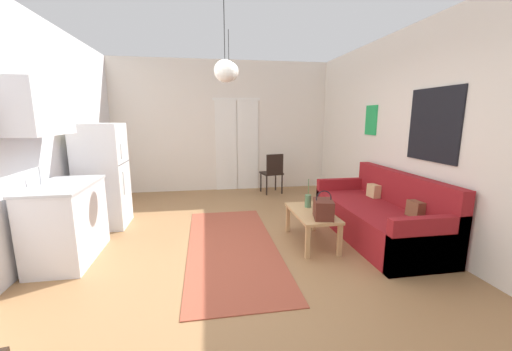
% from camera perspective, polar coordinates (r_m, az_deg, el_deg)
% --- Properties ---
extents(ground_plane, '(5.33, 7.66, 0.10)m').
position_cam_1_polar(ground_plane, '(3.75, -2.29, -15.98)').
color(ground_plane, '#996D44').
extents(wall_back, '(4.93, 0.13, 2.86)m').
position_cam_1_polar(wall_back, '(6.91, -6.15, 9.03)').
color(wall_back, silver).
rests_on(wall_back, ground_plane).
extents(wall_right, '(0.12, 7.26, 2.86)m').
position_cam_1_polar(wall_right, '(4.36, 31.04, 6.61)').
color(wall_right, silver).
rests_on(wall_right, ground_plane).
extents(area_rug, '(1.11, 2.83, 0.01)m').
position_cam_1_polar(area_rug, '(4.04, -4.54, -13.07)').
color(area_rug, '#9E4733').
rests_on(area_rug, ground_plane).
extents(couch, '(0.91, 2.11, 0.90)m').
position_cam_1_polar(couch, '(4.56, 22.45, -7.28)').
color(couch, maroon).
rests_on(couch, ground_plane).
extents(coffee_table, '(0.48, 0.94, 0.43)m').
position_cam_1_polar(coffee_table, '(4.06, 10.47, -7.52)').
color(coffee_table, tan).
rests_on(coffee_table, ground_plane).
extents(bamboo_vase, '(0.09, 0.09, 0.39)m').
position_cam_1_polar(bamboo_vase, '(4.20, 9.78, -4.73)').
color(bamboo_vase, '#47704C').
rests_on(bamboo_vase, coffee_table).
extents(handbag, '(0.29, 0.35, 0.35)m').
position_cam_1_polar(handbag, '(3.79, 12.58, -6.14)').
color(handbag, '#512319').
rests_on(handbag, coffee_table).
extents(refrigerator, '(0.66, 0.64, 1.56)m').
position_cam_1_polar(refrigerator, '(5.08, -26.95, -0.06)').
color(refrigerator, white).
rests_on(refrigerator, ground_plane).
extents(kitchen_counter, '(0.60, 1.05, 2.03)m').
position_cam_1_polar(kitchen_counter, '(4.09, -32.89, -3.22)').
color(kitchen_counter, silver).
rests_on(kitchen_counter, ground_plane).
extents(accent_chair, '(0.49, 0.47, 0.87)m').
position_cam_1_polar(accent_chair, '(6.54, 3.16, 0.81)').
color(accent_chair, black).
rests_on(accent_chair, ground_plane).
extents(pendant_lamp_near, '(0.22, 0.22, 0.87)m').
position_cam_1_polar(pendant_lamp_near, '(3.22, -5.86, 19.05)').
color(pendant_lamp_near, black).
extents(pendant_lamp_far, '(0.28, 0.28, 0.71)m').
position_cam_1_polar(pendant_lamp_far, '(4.64, -5.12, 18.95)').
color(pendant_lamp_far, black).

